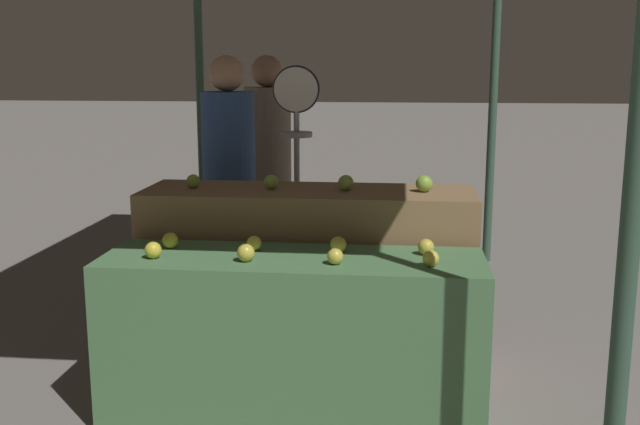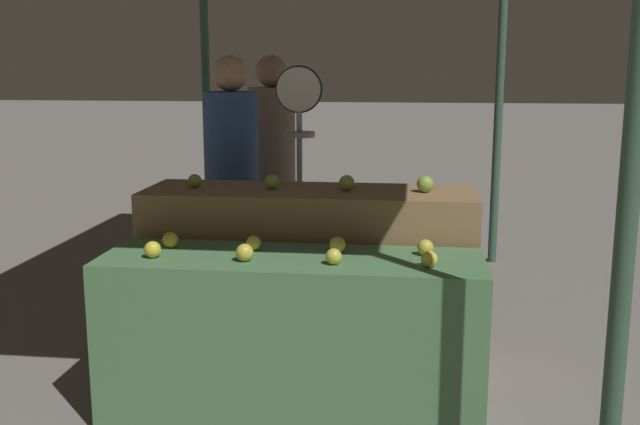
% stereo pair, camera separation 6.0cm
% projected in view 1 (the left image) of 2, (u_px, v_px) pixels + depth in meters
% --- Properties ---
extents(ground_plane, '(60.00, 60.00, 0.00)m').
position_uv_depth(ground_plane, '(294.00, 416.00, 3.58)').
color(ground_plane, slate).
extents(display_counter_front, '(1.76, 0.55, 0.78)m').
position_uv_depth(display_counter_front, '(293.00, 338.00, 3.50)').
color(display_counter_front, '#4C7A4C').
rests_on(display_counter_front, ground_plane).
extents(display_counter_back, '(1.76, 0.55, 1.00)m').
position_uv_depth(display_counter_back, '(309.00, 280.00, 4.07)').
color(display_counter_back, olive).
rests_on(display_counter_back, ground_plane).
extents(apple_front_0, '(0.08, 0.08, 0.08)m').
position_uv_depth(apple_front_0, '(153.00, 250.00, 3.39)').
color(apple_front_0, gold).
rests_on(apple_front_0, display_counter_front).
extents(apple_front_1, '(0.08, 0.08, 0.08)m').
position_uv_depth(apple_front_1, '(246.00, 253.00, 3.33)').
color(apple_front_1, gold).
rests_on(apple_front_1, display_counter_front).
extents(apple_front_2, '(0.07, 0.07, 0.07)m').
position_uv_depth(apple_front_2, '(335.00, 256.00, 3.29)').
color(apple_front_2, gold).
rests_on(apple_front_2, display_counter_front).
extents(apple_front_3, '(0.07, 0.07, 0.07)m').
position_uv_depth(apple_front_3, '(431.00, 259.00, 3.25)').
color(apple_front_3, yellow).
rests_on(apple_front_3, display_counter_front).
extents(apple_front_4, '(0.08, 0.08, 0.08)m').
position_uv_depth(apple_front_4, '(170.00, 240.00, 3.58)').
color(apple_front_4, gold).
rests_on(apple_front_4, display_counter_front).
extents(apple_front_5, '(0.07, 0.07, 0.07)m').
position_uv_depth(apple_front_5, '(254.00, 243.00, 3.53)').
color(apple_front_5, yellow).
rests_on(apple_front_5, display_counter_front).
extents(apple_front_6, '(0.08, 0.08, 0.08)m').
position_uv_depth(apple_front_6, '(338.00, 245.00, 3.49)').
color(apple_front_6, gold).
rests_on(apple_front_6, display_counter_front).
extents(apple_front_7, '(0.08, 0.08, 0.08)m').
position_uv_depth(apple_front_7, '(426.00, 247.00, 3.45)').
color(apple_front_7, gold).
rests_on(apple_front_7, display_counter_front).
extents(apple_back_0, '(0.07, 0.07, 0.07)m').
position_uv_depth(apple_back_0, '(193.00, 181.00, 4.02)').
color(apple_back_0, '#84AD3D').
rests_on(apple_back_0, display_counter_back).
extents(apple_back_1, '(0.08, 0.08, 0.08)m').
position_uv_depth(apple_back_1, '(271.00, 182.00, 3.98)').
color(apple_back_1, '#8EB247').
rests_on(apple_back_1, display_counter_back).
extents(apple_back_2, '(0.08, 0.08, 0.08)m').
position_uv_depth(apple_back_2, '(346.00, 183.00, 3.94)').
color(apple_back_2, '#8EB247').
rests_on(apple_back_2, display_counter_back).
extents(apple_back_3, '(0.09, 0.09, 0.09)m').
position_uv_depth(apple_back_3, '(424.00, 184.00, 3.89)').
color(apple_back_3, '#84AD3D').
rests_on(apple_back_3, display_counter_back).
extents(produce_scale, '(0.29, 0.20, 1.65)m').
position_uv_depth(produce_scale, '(296.00, 138.00, 4.61)').
color(produce_scale, '#99999E').
rests_on(produce_scale, ground_plane).
extents(person_vendor_at_scale, '(0.46, 0.46, 1.71)m').
position_uv_depth(person_vendor_at_scale, '(229.00, 169.00, 4.77)').
color(person_vendor_at_scale, '#2D2D38').
rests_on(person_vendor_at_scale, ground_plane).
extents(person_customer_left, '(0.35, 0.35, 1.72)m').
position_uv_depth(person_customer_left, '(268.00, 156.00, 5.43)').
color(person_customer_left, '#2D2D38').
rests_on(person_customer_left, ground_plane).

